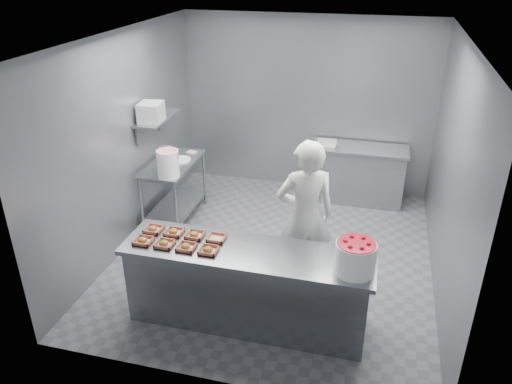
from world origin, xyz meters
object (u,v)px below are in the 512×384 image
back_counter (357,174)px  tray_2 (186,247)px  tray_3 (208,250)px  tray_1 (164,244)px  worker (305,216)px  tray_0 (143,241)px  tray_5 (174,232)px  appliance (151,112)px  tray_6 (195,235)px  tray_7 (216,238)px  prep_table (174,182)px  tray_4 (153,229)px  strawberry_tub (355,256)px  glaze_bucket (168,163)px  service_counter (247,286)px

back_counter → tray_2: tray_2 is taller
back_counter → tray_3: 3.64m
tray_1 → worker: worker is taller
tray_0 → tray_1: 0.24m
tray_5 → appliance: bearing=120.4°
worker → tray_6: bearing=11.3°
tray_1 → tray_3: same height
tray_6 → tray_7: tray_6 is taller
prep_table → worker: bearing=-28.1°
tray_4 → appliance: appliance is taller
worker → strawberry_tub: size_ratio=4.76×
glaze_bucket → appliance: appliance is taller
service_counter → prep_table: 2.56m
tray_0 → tray_4: same height
tray_3 → tray_1: bearing=180.0°
tray_0 → tray_5: (0.24, 0.25, 0.00)m
tray_0 → tray_7: size_ratio=1.00×
back_counter → tray_4: size_ratio=8.01×
back_counter → worker: (-0.44, -2.42, 0.47)m
tray_3 → tray_7: (0.00, 0.25, -0.00)m
tray_5 → tray_3: bearing=-27.1°
back_counter → tray_3: (-1.27, -3.37, 0.47)m
strawberry_tub → tray_5: bearing=173.5°
tray_1 → tray_2: size_ratio=1.00×
tray_6 → worker: bearing=33.3°
tray_4 → appliance: (-0.73, 1.65, 0.77)m
tray_5 → appliance: 2.06m
tray_0 → tray_5: 0.34m
tray_7 → worker: 1.09m
tray_0 → tray_6: same height
prep_table → back_counter: same height
tray_5 → tray_6: same height
prep_table → tray_4: bearing=-73.0°
service_counter → tray_4: size_ratio=13.88×
tray_3 → tray_4: 0.76m
prep_table → worker: worker is taller
service_counter → appliance: 2.83m
back_counter → appliance: size_ratio=4.46×
tray_2 → tray_0: bearing=180.0°
tray_7 → strawberry_tub: bearing=-8.6°
tray_1 → glaze_bucket: size_ratio=0.42×
tray_3 → tray_5: same height
tray_4 → tray_6: (0.48, 0.00, 0.00)m
worker → appliance: 2.58m
tray_3 → glaze_bucket: 2.00m
tray_5 → worker: size_ratio=0.10×
tray_2 → tray_4: 0.54m
tray_2 → tray_6: size_ratio=1.00×
back_counter → tray_7: (-1.27, -3.13, 0.47)m
service_counter → tray_3: 0.61m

